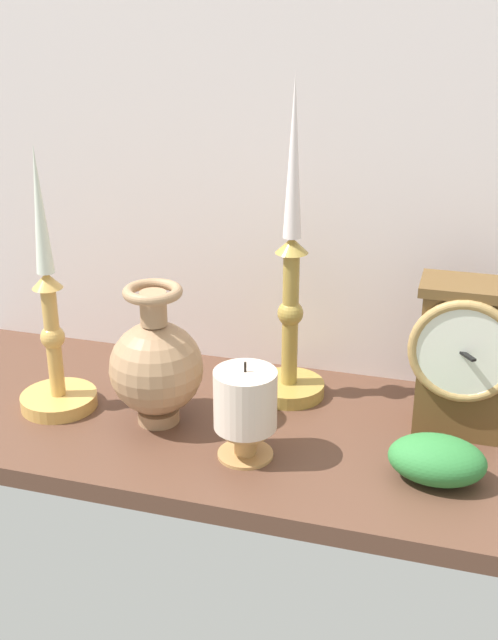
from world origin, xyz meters
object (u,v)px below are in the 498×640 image
object	(u,v)px
mantel_clock	(463,356)
brass_vase_bulbous	(156,365)
candlestick_tall_left	(53,339)
candlestick_tall_center	(293,303)
pillar_candle_front	(245,407)

from	to	relation	value
mantel_clock	brass_vase_bulbous	size ratio (longest dim) A/B	1.06
mantel_clock	candlestick_tall_left	distance (cm)	50.74
candlestick_tall_center	pillar_candle_front	xyz separation A→B (cm)	(-1.52, -16.39, -6.90)
mantel_clock	candlestick_tall_center	xyz separation A→B (cm)	(-21.73, 3.44, 3.19)
mantel_clock	brass_vase_bulbous	world-z (taller)	mantel_clock
candlestick_tall_center	brass_vase_bulbous	xyz separation A→B (cm)	(-14.39, -11.66, -5.44)
candlestick_tall_center	pillar_candle_front	size ratio (longest dim) A/B	3.47
mantel_clock	candlestick_tall_center	world-z (taller)	candlestick_tall_center
candlestick_tall_center	brass_vase_bulbous	bearing A→B (deg)	-140.97
candlestick_tall_left	candlestick_tall_center	distance (cm)	30.90
candlestick_tall_left	candlestick_tall_center	bearing A→B (deg)	22.67
candlestick_tall_center	pillar_candle_front	bearing A→B (deg)	-95.30
mantel_clock	pillar_candle_front	xyz separation A→B (cm)	(-23.25, -12.95, -3.71)
brass_vase_bulbous	candlestick_tall_center	bearing A→B (deg)	39.03
mantel_clock	brass_vase_bulbous	distance (cm)	37.11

